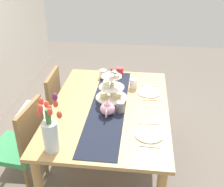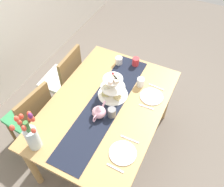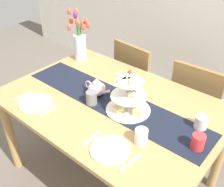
{
  "view_description": "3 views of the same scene",
  "coord_description": "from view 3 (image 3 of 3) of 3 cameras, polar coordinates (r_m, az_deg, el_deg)",
  "views": [
    {
      "loc": [
        -2.17,
        -0.27,
        2.11
      ],
      "look_at": [
        0.07,
        -0.01,
        0.87
      ],
      "focal_mm": 45.33,
      "sensor_mm": 36.0,
      "label": 1
    },
    {
      "loc": [
        -1.27,
        -0.7,
        2.61
      ],
      "look_at": [
        0.08,
        -0.03,
        0.89
      ],
      "focal_mm": 38.78,
      "sensor_mm": 36.0,
      "label": 2
    },
    {
      "loc": [
        0.99,
        -1.16,
        1.87
      ],
      "look_at": [
        -0.02,
        0.04,
        0.82
      ],
      "focal_mm": 42.71,
      "sensor_mm": 36.0,
      "label": 3
    }
  ],
  "objects": [
    {
      "name": "fork_right",
      "position": [
        1.59,
        -4.41,
        -9.48
      ],
      "size": [
        0.02,
        0.15,
        0.01
      ],
      "primitive_type": "cube",
      "rotation": [
        0.0,
        0.0,
        0.05
      ],
      "color": "silver",
      "rests_on": "dining_table"
    },
    {
      "name": "tiered_cake_stand",
      "position": [
        1.74,
        3.63,
        -0.88
      ],
      "size": [
        0.3,
        0.3,
        0.3
      ],
      "color": "beige",
      "rests_on": "table_runner"
    },
    {
      "name": "mug_white_text",
      "position": [
        1.54,
        6.28,
        -9.1
      ],
      "size": [
        0.08,
        0.08,
        0.09
      ],
      "primitive_type": "cylinder",
      "color": "white",
      "rests_on": "dining_table"
    },
    {
      "name": "tulip_vase",
      "position": [
        2.4,
        -6.93,
        10.99
      ],
      "size": [
        0.22,
        0.19,
        0.45
      ],
      "color": "silver",
      "rests_on": "dining_table"
    },
    {
      "name": "knife_left",
      "position": [
        1.83,
        -13.35,
        -3.77
      ],
      "size": [
        0.02,
        0.17,
        0.01
      ],
      "primitive_type": "cube",
      "rotation": [
        0.0,
        0.0,
        0.02
      ],
      "color": "silver",
      "rests_on": "dining_table"
    },
    {
      "name": "table_runner",
      "position": [
        1.88,
        -0.04,
        -1.57
      ],
      "size": [
        1.47,
        0.31,
        0.0
      ],
      "primitive_type": "cube",
      "color": "black",
      "rests_on": "dining_table"
    },
    {
      "name": "chair_right",
      "position": [
        2.44,
        17.74,
        -2.14
      ],
      "size": [
        0.43,
        0.43,
        0.91
      ],
      "color": "olive",
      "rests_on": "ground_plane"
    },
    {
      "name": "mug_grey",
      "position": [
        1.83,
        -4.41,
        -0.94
      ],
      "size": [
        0.08,
        0.08,
        0.09
      ],
      "primitive_type": "cylinder",
      "color": "slate",
      "rests_on": "table_runner"
    },
    {
      "name": "dining_table",
      "position": [
        1.94,
        -0.25,
        -4.28
      ],
      "size": [
        1.55,
        1.05,
        0.78
      ],
      "color": "tan",
      "rests_on": "ground_plane"
    },
    {
      "name": "dinner_plate_left",
      "position": [
        1.93,
        -16.03,
        -1.98
      ],
      "size": [
        0.23,
        0.23,
        0.01
      ],
      "primitive_type": "cylinder",
      "color": "white",
      "rests_on": "dining_table"
    },
    {
      "name": "chair_left",
      "position": [
        2.68,
        5.63,
        2.91
      ],
      "size": [
        0.46,
        0.46,
        0.91
      ],
      "color": "olive",
      "rests_on": "ground_plane"
    },
    {
      "name": "ground_plane",
      "position": [
        2.42,
        -0.21,
        -16.96
      ],
      "size": [
        8.0,
        8.0,
        0.0
      ],
      "primitive_type": "plane",
      "color": "#6B6056"
    },
    {
      "name": "teapot",
      "position": [
        1.92,
        -3.33,
        1.2
      ],
      "size": [
        0.24,
        0.13,
        0.14
      ],
      "color": "#E5A8BC",
      "rests_on": "table_runner"
    },
    {
      "name": "dinner_plate_right",
      "position": [
        1.52,
        -0.39,
        -11.88
      ],
      "size": [
        0.23,
        0.23,
        0.01
      ],
      "primitive_type": "cylinder",
      "color": "white",
      "rests_on": "dining_table"
    },
    {
      "name": "mug_orange",
      "position": [
        1.57,
        17.92,
        -9.85
      ],
      "size": [
        0.08,
        0.08,
        0.09
      ],
      "primitive_type": "cylinder",
      "color": "red",
      "rests_on": "dining_table"
    },
    {
      "name": "cream_jug",
      "position": [
        1.72,
        18.54,
        -5.88
      ],
      "size": [
        0.08,
        0.08,
        0.08
      ],
      "primitive_type": "cylinder",
      "color": "white",
      "rests_on": "dining_table"
    },
    {
      "name": "knife_right",
      "position": [
        1.46,
        4.08,
        -14.53
      ],
      "size": [
        0.03,
        0.17,
        0.01
      ],
      "primitive_type": "cube",
      "rotation": [
        0.0,
        0.0,
        -0.08
      ],
      "color": "silver",
      "rests_on": "dining_table"
    },
    {
      "name": "fork_left",
      "position": [
        2.04,
        -18.4,
        -0.45
      ],
      "size": [
        0.02,
        0.15,
        0.01
      ],
      "primitive_type": "cube",
      "rotation": [
        0.0,
        0.0,
        -0.04
      ],
      "color": "silver",
      "rests_on": "dining_table"
    }
  ]
}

